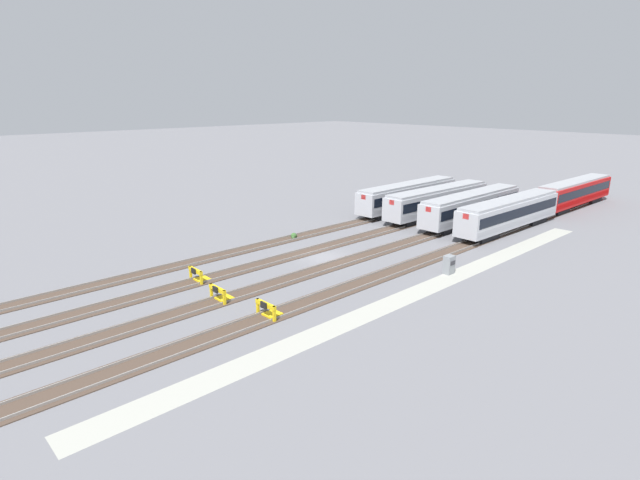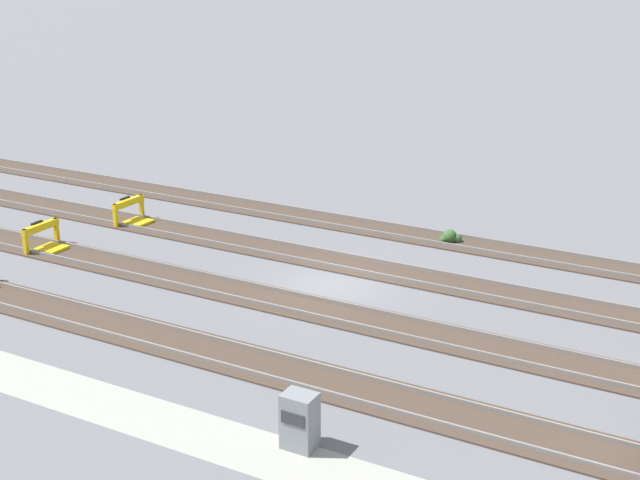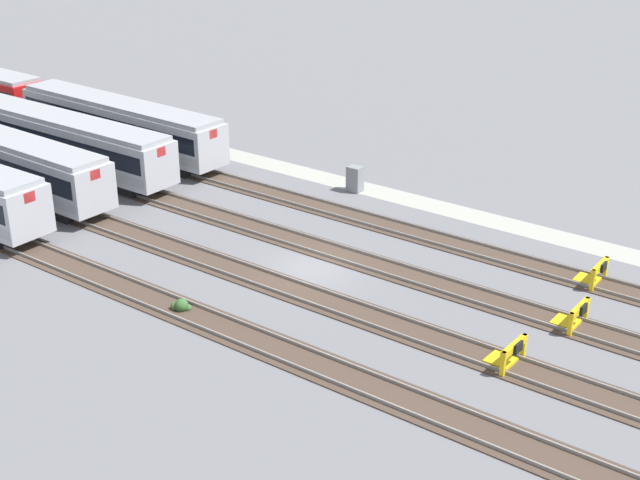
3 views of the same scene
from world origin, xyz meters
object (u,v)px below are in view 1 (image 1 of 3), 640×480
Objects in this scene: subway_car_front_row_centre at (408,196)px; weed_clump at (294,236)px; subway_car_front_row_left_inner at (509,213)px; electrical_cabinet at (449,265)px; bumper_stop_near_inner_track at (221,294)px; subway_car_front_row_right_inner at (438,201)px; bumper_stop_middle_track at (199,276)px; subway_car_front_row_rightmost at (575,192)px; bumper_stop_nearest_track at (269,310)px; subway_car_front_row_leftmost at (472,206)px.

subway_car_front_row_centre is 19.61× the size of weed_clump.
subway_car_front_row_left_inner is 17.74m from electrical_cabinet.
bumper_stop_near_inner_track is at bearing -164.93° from subway_car_front_row_centre.
bumper_stop_middle_track is at bearing -179.93° from subway_car_front_row_right_inner.
subway_car_front_row_centre reaches higher than weed_clump.
subway_car_front_row_rightmost is 19.61× the size of weed_clump.
bumper_stop_nearest_track is 1.00× the size of bumper_stop_near_inner_track.
subway_car_front_row_left_inner is 19.62× the size of weed_clump.
bumper_stop_middle_track is (0.87, 4.72, 0.00)m from bumper_stop_near_inner_track.
subway_car_front_row_centre is at bearing 22.53° from bumper_stop_nearest_track.
bumper_stop_nearest_track is (-52.64, 0.02, -1.53)m from subway_car_front_row_rightmost.
subway_car_front_row_centre is at bearing 90.00° from subway_car_front_row_left_inner.
electrical_cabinet is at bearing -82.01° from weed_clump.
bumper_stop_middle_track is at bearing -161.71° from weed_clump.
subway_car_front_row_leftmost is 8.98× the size of bumper_stop_middle_track.
bumper_stop_middle_track reaches higher than weed_clump.
bumper_stop_near_inner_track is 1.00× the size of bumper_stop_middle_track.
subway_car_front_row_centre is 1.00× the size of subway_car_front_row_right_inner.
subway_car_front_row_rightmost reaches higher than weed_clump.
bumper_stop_middle_track is (-52.63, 9.45, -1.53)m from subway_car_front_row_rightmost.
bumper_stop_middle_track is 2.18× the size of weed_clump.
bumper_stop_nearest_track is at bearing -157.47° from subway_car_front_row_centre.
bumper_stop_near_inner_track reaches higher than weed_clump.
subway_car_front_row_right_inner is (-0.00, -4.63, 0.00)m from subway_car_front_row_centre.
subway_car_front_row_left_inner is at bearing 0.00° from bumper_stop_nearest_track.
subway_car_front_row_leftmost is 1.00× the size of subway_car_front_row_centre.
subway_car_front_row_centre reaches higher than bumper_stop_near_inner_track.
subway_car_front_row_left_inner is 1.00× the size of subway_car_front_row_right_inner.
subway_car_front_row_leftmost is 4.75m from subway_car_front_row_right_inner.
subway_car_front_row_right_inner reaches higher than bumper_stop_near_inner_track.
subway_car_front_row_leftmost is 1.00× the size of subway_car_front_row_rightmost.
bumper_stop_nearest_track is 4.80m from bumper_stop_near_inner_track.
subway_car_front_row_leftmost is 9.37m from subway_car_front_row_centre.
subway_car_front_row_rightmost is at bearing 5.51° from electrical_cabinet.
subway_car_front_row_right_inner is 19.62× the size of weed_clump.
electrical_cabinet is at bearing -11.85° from bumper_stop_nearest_track.
subway_car_front_row_right_inner is at bearing -13.17° from weed_clump.
bumper_stop_middle_track is at bearing 172.12° from subway_car_front_row_leftmost.
subway_car_front_row_right_inner is 20.92m from subway_car_front_row_rightmost.
subway_car_front_row_leftmost is at bearing -90.00° from subway_car_front_row_right_inner.
subway_car_front_row_leftmost is 11.26× the size of electrical_cabinet.
subway_car_front_row_right_inner is (0.00, 9.47, 0.00)m from subway_car_front_row_left_inner.
subway_car_front_row_centre is at bearing 7.83° from bumper_stop_middle_track.
bumper_stop_near_inner_track is (-53.50, 4.74, -1.53)m from subway_car_front_row_rightmost.
subway_car_front_row_leftmost is at bearing -90.00° from subway_car_front_row_centre.
subway_car_front_row_rightmost is (18.64, -14.12, 0.00)m from subway_car_front_row_centre.
bumper_stop_middle_track is (0.01, 9.43, 0.00)m from bumper_stop_nearest_track.
subway_car_front_row_right_inner is at bearing -90.00° from subway_car_front_row_centre.
weed_clump is at bearing 179.97° from subway_car_front_row_centre.
electrical_cabinet reaches higher than bumper_stop_middle_track.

